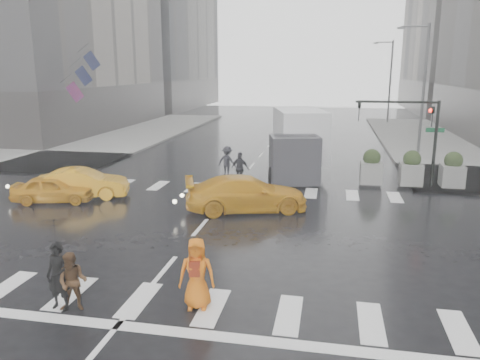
% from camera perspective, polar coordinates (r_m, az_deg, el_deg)
% --- Properties ---
extents(ground, '(120.00, 120.00, 0.00)m').
position_cam_1_polar(ground, '(18.38, -4.85, -5.76)').
color(ground, black).
rests_on(ground, ground).
extents(sidewalk_nw, '(35.00, 35.00, 0.15)m').
position_cam_1_polar(sidewalk_nw, '(42.38, -24.21, 4.18)').
color(sidewalk_nw, slate).
rests_on(sidewalk_nw, ground).
extents(road_markings, '(18.00, 48.00, 0.01)m').
position_cam_1_polar(road_markings, '(18.38, -4.85, -5.74)').
color(road_markings, silver).
rests_on(road_markings, ground).
extents(traffic_signal_pole, '(4.45, 0.42, 4.50)m').
position_cam_1_polar(traffic_signal_pole, '(25.19, 20.63, 6.18)').
color(traffic_signal_pole, black).
rests_on(traffic_signal_pole, ground).
extents(street_lamp_near, '(2.15, 0.22, 9.00)m').
position_cam_1_polar(street_lamp_near, '(35.22, 21.31, 10.79)').
color(street_lamp_near, '#59595B').
rests_on(street_lamp_near, ground).
extents(street_lamp_far, '(2.15, 0.22, 9.00)m').
position_cam_1_polar(street_lamp_far, '(55.02, 17.72, 11.70)').
color(street_lamp_far, '#59595B').
rests_on(street_lamp_far, ground).
extents(planter_west, '(1.10, 1.10, 1.80)m').
position_cam_1_polar(planter_west, '(25.48, 15.71, 1.51)').
color(planter_west, slate).
rests_on(planter_west, ground).
extents(planter_mid, '(1.10, 1.10, 1.80)m').
position_cam_1_polar(planter_mid, '(25.73, 20.15, 1.30)').
color(planter_mid, slate).
rests_on(planter_mid, ground).
extents(planter_east, '(1.10, 1.10, 1.80)m').
position_cam_1_polar(planter_east, '(26.12, 24.47, 1.08)').
color(planter_east, slate).
rests_on(planter_east, ground).
extents(flag_cluster, '(2.87, 3.06, 4.69)m').
position_cam_1_polar(flag_cluster, '(40.43, -18.90, 12.19)').
color(flag_cluster, '#59595B').
rests_on(flag_cluster, ground).
extents(pedestrian_black, '(1.01, 1.03, 2.43)m').
position_cam_1_polar(pedestrian_black, '(12.71, -21.53, -8.06)').
color(pedestrian_black, black).
rests_on(pedestrian_black, ground).
extents(pedestrian_brown, '(0.86, 0.74, 1.55)m').
position_cam_1_polar(pedestrian_brown, '(12.81, -19.72, -11.60)').
color(pedestrian_brown, '#452C18').
rests_on(pedestrian_brown, ground).
extents(pedestrian_orange, '(1.01, 0.75, 1.88)m').
position_cam_1_polar(pedestrian_orange, '(12.20, -5.29, -11.26)').
color(pedestrian_orange, orange).
rests_on(pedestrian_orange, ground).
extents(pedestrian_far_a, '(1.15, 0.87, 1.74)m').
position_cam_1_polar(pedestrian_far_a, '(24.73, 0.02, 1.40)').
color(pedestrian_far_a, black).
rests_on(pedestrian_far_a, ground).
extents(pedestrian_far_b, '(1.24, 0.86, 1.75)m').
position_cam_1_polar(pedestrian_far_b, '(26.58, -1.58, 2.25)').
color(pedestrian_far_b, black).
rests_on(pedestrian_far_b, ground).
extents(taxi_front, '(3.88, 2.29, 1.24)m').
position_cam_1_polar(taxi_front, '(23.18, -21.82, -1.04)').
color(taxi_front, orange).
rests_on(taxi_front, ground).
extents(taxi_mid, '(4.53, 2.72, 1.41)m').
position_cam_1_polar(taxi_mid, '(23.46, -18.73, -0.40)').
color(taxi_mid, orange).
rests_on(taxi_mid, ground).
extents(taxi_rear, '(5.07, 3.50, 1.52)m').
position_cam_1_polar(taxi_rear, '(20.22, 0.78, -1.66)').
color(taxi_rear, orange).
rests_on(taxi_rear, ground).
extents(box_truck, '(2.60, 6.94, 3.69)m').
position_cam_1_polar(box_truck, '(27.24, 7.09, 4.76)').
color(box_truck, silver).
rests_on(box_truck, ground).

